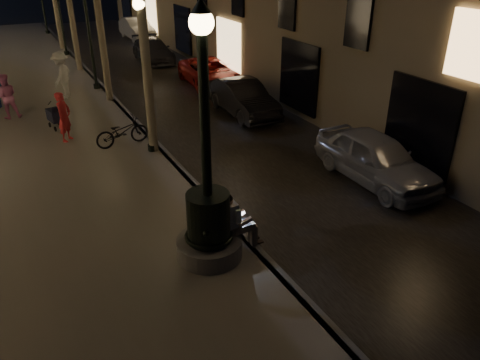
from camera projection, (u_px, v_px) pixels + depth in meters
ground at (110, 97)px, 20.80m from camera, size 120.00×120.00×0.00m
cobble_lane at (173, 88)px, 22.03m from camera, size 6.00×45.00×0.02m
promenade at (11, 109)px, 19.10m from camera, size 8.00×45.00×0.20m
curb_strip at (109, 95)px, 20.75m from camera, size 0.25×45.00×0.20m
fountain_lamppost at (208, 215)px, 9.60m from camera, size 1.40×1.40×5.21m
seated_man_laptop at (235, 219)px, 9.98m from camera, size 1.01×0.34×1.38m
lamp_curb_a at (144, 55)px, 13.68m from camera, size 0.36×0.36×4.81m
lamp_curb_b at (87, 19)px, 19.98m from camera, size 0.36×0.36×4.81m
lamp_curb_c at (58, 0)px, 26.28m from camera, size 0.36×0.36×4.81m
stroller at (55, 115)px, 16.59m from camera, size 0.54×0.97×0.98m
car_front at (376, 158)px, 13.32m from camera, size 1.69×4.13×1.40m
car_second at (243, 98)px, 18.50m from camera, size 1.51×4.09×1.34m
car_third at (210, 73)px, 22.21m from camera, size 2.45×4.66×1.25m
car_rear at (153, 50)px, 26.77m from camera, size 2.00×4.34×1.23m
car_fifth at (137, 28)px, 32.75m from camera, size 1.57×4.40×1.45m
pedestrian_red at (64, 117)px, 15.45m from camera, size 0.69×0.72×1.66m
pedestrian_pink at (6, 96)px, 17.45m from camera, size 0.84×0.66×1.68m
pedestrian_white at (62, 75)px, 19.64m from camera, size 1.29×1.46×1.96m
bicycle at (122, 132)px, 15.26m from camera, size 1.81×0.78×0.93m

